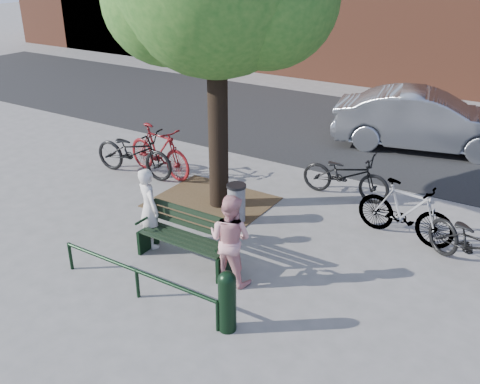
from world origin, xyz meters
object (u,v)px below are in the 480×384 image
Objects in this scene: person_left at (149,208)px; bollard at (227,299)px; litter_bin at (236,203)px; parked_car at (426,121)px; park_bench at (188,236)px; bicycle_c at (346,175)px; person_right at (230,239)px.

bollard is at bearing 178.44° from person_left.
litter_bin is (0.81, 1.61, -0.35)m from person_left.
bollard is 1.21× the size of litter_bin.
person_left is 1.84m from litter_bin.
parked_car reaches higher than person_left.
bollard is 3.32m from litter_bin.
person_left reaches higher than park_bench.
park_bench is 0.89× the size of bicycle_c.
litter_bin is at bearing -91.75° from person_left.
bicycle_c is at bearing 72.06° from park_bench.
parked_car is (0.27, 9.13, 0.27)m from bollard.
bicycle_c is at bearing -94.35° from person_left.
litter_bin is 2.63m from bicycle_c.
park_bench is at bearing 143.57° from bollard.
person_left is (-0.90, 0.07, 0.27)m from park_bench.
bicycle_c is (1.36, 2.25, 0.11)m from litter_bin.
bollard is at bearing 164.81° from parked_car.
person_right is 4.06m from bicycle_c.
park_bench reaches higher than bollard.
person_right is 1.59× the size of bollard.
park_bench is 1.81× the size of bollard.
bicycle_c is 4.08m from parked_car.
parked_car is at bearing -84.34° from person_left.
park_bench is 1.16× the size of person_left.
person_right is (0.95, -0.11, 0.28)m from park_bench.
litter_bin is 6.58m from parked_car.
person_right is at bearing 173.57° from bicycle_c.
park_bench is 0.36× the size of parked_car.
person_right is 0.32× the size of parked_car.
park_bench is 1.14× the size of person_right.
park_bench is 0.94m from person_left.
parked_car reaches higher than park_bench.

